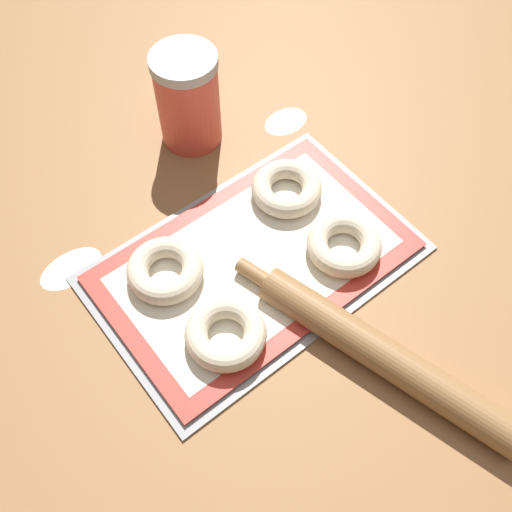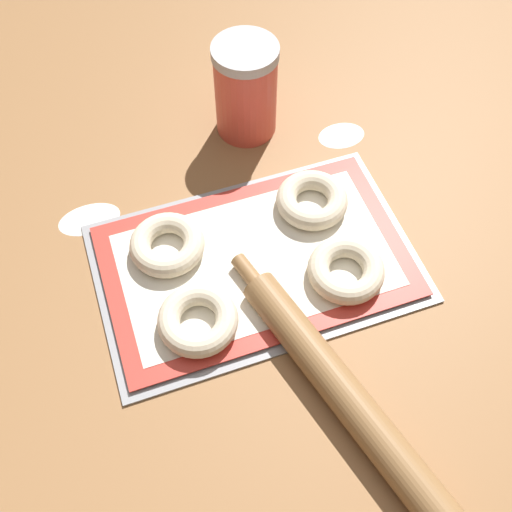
{
  "view_description": "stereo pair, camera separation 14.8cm",
  "coord_description": "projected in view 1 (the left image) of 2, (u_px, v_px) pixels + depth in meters",
  "views": [
    {
      "loc": [
        -0.28,
        -0.35,
        0.72
      ],
      "look_at": [
        -0.0,
        -0.0,
        0.03
      ],
      "focal_mm": 42.0,
      "sensor_mm": 36.0,
      "label": 1
    },
    {
      "loc": [
        -0.15,
        -0.42,
        0.72
      ],
      "look_at": [
        -0.0,
        -0.0,
        0.03
      ],
      "focal_mm": 42.0,
      "sensor_mm": 36.0,
      "label": 2
    }
  ],
  "objects": [
    {
      "name": "ground_plane",
      "position": [
        255.0,
        264.0,
        0.85
      ],
      "size": [
        2.8,
        2.8,
        0.0
      ],
      "primitive_type": "plane",
      "color": "olive"
    },
    {
      "name": "baking_tray",
      "position": [
        256.0,
        264.0,
        0.84
      ],
      "size": [
        0.44,
        0.29,
        0.01
      ],
      "color": "#93969B",
      "rests_on": "ground_plane"
    },
    {
      "name": "baking_mat",
      "position": [
        256.0,
        262.0,
        0.84
      ],
      "size": [
        0.42,
        0.26,
        0.0
      ],
      "color": "red",
      "rests_on": "baking_tray"
    },
    {
      "name": "bagel_front_left",
      "position": [
        226.0,
        334.0,
        0.76
      ],
      "size": [
        0.11,
        0.11,
        0.03
      ],
      "color": "beige",
      "rests_on": "baking_mat"
    },
    {
      "name": "bagel_front_right",
      "position": [
        344.0,
        245.0,
        0.84
      ],
      "size": [
        0.11,
        0.11,
        0.03
      ],
      "color": "beige",
      "rests_on": "baking_mat"
    },
    {
      "name": "bagel_back_left",
      "position": [
        165.0,
        270.0,
        0.81
      ],
      "size": [
        0.11,
        0.11,
        0.03
      ],
      "color": "beige",
      "rests_on": "baking_mat"
    },
    {
      "name": "bagel_back_right",
      "position": [
        287.0,
        189.0,
        0.89
      ],
      "size": [
        0.11,
        0.11,
        0.03
      ],
      "color": "beige",
      "rests_on": "baking_mat"
    },
    {
      "name": "flour_canister",
      "position": [
        188.0,
        99.0,
        0.92
      ],
      "size": [
        0.1,
        0.1,
        0.16
      ],
      "color": "#DB4C3D",
      "rests_on": "ground_plane"
    },
    {
      "name": "rolling_pin",
      "position": [
        385.0,
        357.0,
        0.75
      ],
      "size": [
        0.14,
        0.45,
        0.05
      ],
      "color": "olive",
      "rests_on": "ground_plane"
    },
    {
      "name": "flour_patch_near",
      "position": [
        286.0,
        121.0,
        1.0
      ],
      "size": [
        0.08,
        0.06,
        0.0
      ],
      "color": "white",
      "rests_on": "ground_plane"
    },
    {
      "name": "flour_patch_far",
      "position": [
        71.0,
        268.0,
        0.84
      ],
      "size": [
        0.09,
        0.06,
        0.0
      ],
      "color": "white",
      "rests_on": "ground_plane"
    }
  ]
}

